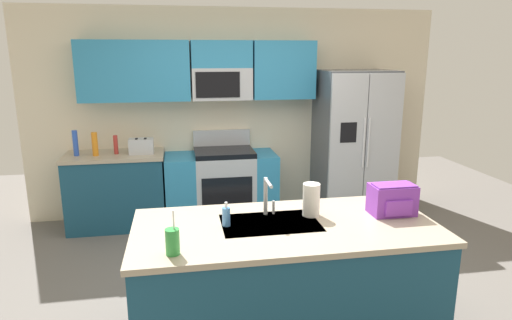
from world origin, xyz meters
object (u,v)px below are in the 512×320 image
at_px(refrigerator, 353,144).
at_px(toaster, 141,146).
at_px(pepper_mill, 116,145).
at_px(paper_towel_roll, 311,200).
at_px(bottle_blue, 75,143).
at_px(soap_dispenser, 226,216).
at_px(bottle_orange, 95,144).
at_px(drink_cup_green, 173,241).
at_px(sink_faucet, 267,194).
at_px(range_oven, 222,185).
at_px(backpack, 392,199).

relative_size(refrigerator, toaster, 6.61).
height_order(toaster, pepper_mill, pepper_mill).
height_order(refrigerator, pepper_mill, refrigerator).
bearing_deg(paper_towel_roll, bottle_blue, 132.10).
height_order(refrigerator, bottle_blue, refrigerator).
distance_m(toaster, soap_dispenser, 2.50).
xyz_separation_m(pepper_mill, bottle_orange, (-0.22, -0.06, 0.03)).
height_order(bottle_orange, drink_cup_green, drink_cup_green).
distance_m(pepper_mill, paper_towel_roll, 2.88).
distance_m(bottle_orange, bottle_blue, 0.22).
bearing_deg(paper_towel_roll, sink_faucet, 170.90).
bearing_deg(range_oven, backpack, -67.13).
xyz_separation_m(refrigerator, drink_cup_green, (-2.25, -2.75, 0.06)).
xyz_separation_m(range_oven, pepper_mill, (-1.23, -0.00, 0.57)).
relative_size(pepper_mill, sink_faucet, 0.78).
distance_m(toaster, sink_faucet, 2.48).
height_order(bottle_orange, sink_faucet, sink_faucet).
distance_m(refrigerator, pepper_mill, 2.92).
bearing_deg(sink_faucet, bottle_blue, 128.11).
height_order(refrigerator, drink_cup_green, refrigerator).
bearing_deg(range_oven, pepper_mill, -179.88).
bearing_deg(refrigerator, bottle_orange, 179.81).
relative_size(bottle_orange, paper_towel_roll, 1.14).
distance_m(range_oven, bottle_blue, 1.78).
relative_size(refrigerator, bottle_blue, 6.26).
bearing_deg(drink_cup_green, backpack, 14.17).
xyz_separation_m(range_oven, bottle_blue, (-1.67, -0.02, 0.60)).
xyz_separation_m(pepper_mill, paper_towel_roll, (1.66, -2.35, 0.01)).
distance_m(range_oven, sink_faucet, 2.38).
bearing_deg(sink_faucet, pepper_mill, 120.36).
relative_size(toaster, pepper_mill, 1.27).
bearing_deg(drink_cup_green, range_oven, 78.78).
bearing_deg(range_oven, drink_cup_green, -101.22).
xyz_separation_m(toaster, sink_faucet, (1.05, -2.25, 0.08)).
distance_m(toaster, drink_cup_green, 2.80).
bearing_deg(bottle_blue, sink_faucet, -51.89).
relative_size(bottle_blue, paper_towel_roll, 1.23).
bearing_deg(refrigerator, soap_dispenser, -128.58).
distance_m(drink_cup_green, backpack, 1.63).
bearing_deg(drink_cup_green, refrigerator, 50.77).
distance_m(range_oven, pepper_mill, 1.36).
bearing_deg(soap_dispenser, drink_cup_green, -132.96).
relative_size(range_oven, bottle_blue, 4.60).
bearing_deg(drink_cup_green, sink_faucet, 38.05).
height_order(toaster, bottle_orange, bottle_orange).
xyz_separation_m(refrigerator, soap_dispenser, (-1.89, -2.37, 0.04)).
xyz_separation_m(toaster, paper_towel_roll, (1.37, -2.30, 0.03)).
xyz_separation_m(range_oven, toaster, (-0.94, -0.05, 0.55)).
relative_size(bottle_orange, drink_cup_green, 0.98).
height_order(soap_dispenser, paper_towel_roll, paper_towel_roll).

